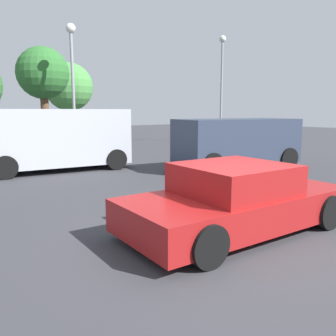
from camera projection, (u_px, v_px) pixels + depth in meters
The scene contains 8 objects.
ground_plane at pixel (229, 237), 6.10m from camera, with size 80.00×80.00×0.00m, color #38383D.
sedan_foreground at pixel (236, 200), 6.30m from camera, with size 4.42×2.22×1.23m.
van_white at pixel (57, 138), 12.75m from camera, with size 5.20×2.88×2.21m.
suv_dark at pixel (237, 142), 13.00m from camera, with size 4.88×2.83×1.86m.
light_post_mid at pixel (222, 72), 22.97m from camera, with size 0.44×0.44×6.94m.
light_post_far at pixel (72, 67), 15.98m from camera, with size 0.44×0.44×6.02m.
tree_back_left at pixel (69, 87), 30.39m from camera, with size 4.13×4.13×6.25m.
tree_back_center at pixel (43, 74), 17.98m from camera, with size 2.64×2.64×5.38m.
Camera 1 is at (-4.47, -3.88, 2.16)m, focal length 37.59 mm.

